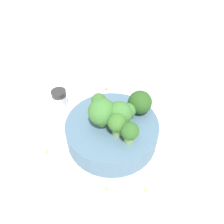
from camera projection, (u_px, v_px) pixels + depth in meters
ground_plane at (112, 138)px, 0.51m from camera, size 3.00×3.00×0.00m
bowl at (112, 131)px, 0.49m from camera, size 0.20×0.20×0.05m
broccoli_floret_0 at (119, 114)px, 0.44m from camera, size 0.05×0.05×0.06m
broccoli_floret_1 at (102, 112)px, 0.44m from camera, size 0.06×0.06×0.07m
broccoli_floret_2 at (140, 102)px, 0.47m from camera, size 0.05×0.05×0.05m
broccoli_floret_3 at (130, 132)px, 0.41m from camera, size 0.04×0.04×0.05m
broccoli_floret_4 at (128, 111)px, 0.46m from camera, size 0.03×0.03×0.04m
broccoli_floret_5 at (100, 101)px, 0.48m from camera, size 0.03×0.03×0.04m
broccoli_floret_6 at (117, 124)px, 0.42m from camera, size 0.04×0.04×0.06m
pepper_shaker at (60, 100)px, 0.56m from camera, size 0.04×0.04×0.06m
almond_crumb_0 at (145, 189)px, 0.41m from camera, size 0.01×0.01×0.01m
almond_crumb_1 at (106, 89)px, 0.63m from camera, size 0.01×0.01×0.01m
almond_crumb_2 at (47, 151)px, 0.47m from camera, size 0.01×0.01×0.01m
almond_crumb_3 at (107, 188)px, 0.41m from camera, size 0.01×0.01×0.01m
almond_crumb_4 at (142, 111)px, 0.56m from camera, size 0.01×0.01×0.01m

